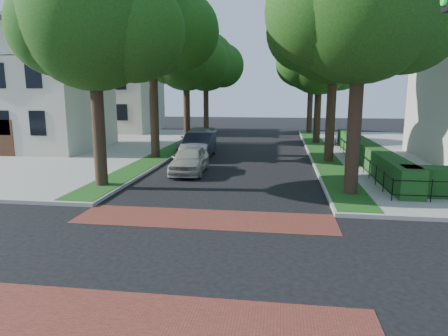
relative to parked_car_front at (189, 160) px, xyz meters
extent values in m
plane|color=black|center=(2.30, -10.94, -0.74)|extent=(120.00, 120.00, 0.00)
cube|color=gray|center=(-17.20, 8.06, -0.67)|extent=(30.00, 30.00, 0.15)
cube|color=maroon|center=(2.30, -7.74, -0.74)|extent=(9.00, 2.20, 0.01)
cube|color=maroon|center=(2.30, -14.14, -0.74)|extent=(9.00, 2.20, 0.01)
cube|color=#194C15|center=(7.70, 8.16, -0.58)|extent=(1.60, 29.80, 0.02)
cube|color=#194C15|center=(-3.10, 8.16, -0.58)|extent=(1.60, 29.80, 0.02)
cylinder|color=black|center=(7.80, -3.94, 3.08)|extent=(0.56, 0.56, 7.35)
sphere|color=#1A370F|center=(7.80, -3.94, 6.97)|extent=(6.20, 6.20, 6.20)
sphere|color=#1A370F|center=(9.50, -3.64, 6.57)|extent=(4.65, 4.65, 4.65)
sphere|color=#1A370F|center=(6.25, -4.14, 6.67)|extent=(4.34, 4.34, 4.34)
cylinder|color=black|center=(7.80, 4.06, 3.26)|extent=(0.56, 0.56, 7.70)
sphere|color=#1A370F|center=(7.80, 4.06, 7.33)|extent=(6.60, 6.60, 6.60)
sphere|color=#1A370F|center=(9.61, 4.36, 6.93)|extent=(4.95, 4.95, 4.95)
sphere|color=#1A370F|center=(6.15, 3.86, 7.03)|extent=(4.62, 4.62, 4.62)
sphere|color=#1A370F|center=(7.90, 5.71, 7.83)|extent=(4.29, 4.29, 4.29)
cylinder|color=black|center=(7.80, 13.06, 2.73)|extent=(0.56, 0.56, 6.65)
sphere|color=#1A370F|center=(7.80, 13.06, 6.25)|extent=(5.80, 5.80, 5.80)
sphere|color=#1A370F|center=(9.39, 13.36, 5.85)|extent=(4.35, 4.35, 4.35)
sphere|color=#1A370F|center=(6.35, 12.86, 5.95)|extent=(4.06, 4.06, 4.06)
sphere|color=#1A370F|center=(7.90, 14.51, 6.75)|extent=(3.77, 3.77, 3.77)
cylinder|color=black|center=(7.80, 22.06, 2.91)|extent=(0.56, 0.56, 7.00)
sphere|color=#1A370F|center=(7.80, 22.06, 6.61)|extent=(6.00, 6.00, 6.00)
sphere|color=#1A370F|center=(9.45, 22.36, 6.21)|extent=(4.50, 4.50, 4.50)
sphere|color=#1A370F|center=(6.30, 21.86, 6.31)|extent=(4.20, 4.20, 4.20)
sphere|color=#1A370F|center=(7.90, 23.56, 7.11)|extent=(3.90, 3.90, 3.90)
cylinder|color=black|center=(-3.20, -3.94, 2.91)|extent=(0.56, 0.56, 7.00)
sphere|color=#1A370F|center=(-3.20, -3.94, 6.61)|extent=(6.00, 6.00, 6.00)
sphere|color=#1A370F|center=(-1.55, -3.64, 6.21)|extent=(4.50, 4.50, 4.50)
sphere|color=#1A370F|center=(-4.70, -4.14, 6.31)|extent=(4.20, 4.20, 4.20)
sphere|color=#1A370F|center=(-3.10, -2.44, 7.11)|extent=(3.90, 3.90, 3.90)
cylinder|color=black|center=(-3.20, 4.06, 3.43)|extent=(0.56, 0.56, 8.05)
sphere|color=#1A370F|center=(-3.20, 4.06, 7.69)|extent=(6.40, 6.40, 6.40)
sphere|color=#1A370F|center=(-1.44, 4.36, 7.29)|extent=(4.80, 4.80, 4.80)
sphere|color=#1A370F|center=(-4.80, 3.86, 7.39)|extent=(4.48, 4.48, 4.48)
sphere|color=#1A370F|center=(-3.10, 5.66, 8.19)|extent=(4.16, 4.16, 4.16)
cylinder|color=black|center=(-3.20, 13.06, 2.84)|extent=(0.56, 0.56, 6.86)
sphere|color=#1A370F|center=(-3.20, 13.06, 6.47)|extent=(5.60, 5.60, 5.60)
sphere|color=#1A370F|center=(-1.66, 13.36, 6.07)|extent=(4.20, 4.20, 4.20)
sphere|color=#1A370F|center=(-4.60, 12.86, 6.17)|extent=(3.92, 3.92, 3.92)
sphere|color=#1A370F|center=(-3.10, 14.46, 6.97)|extent=(3.64, 3.64, 3.64)
cylinder|color=black|center=(-3.20, 22.06, 2.98)|extent=(0.56, 0.56, 7.14)
sphere|color=#1A370F|center=(-3.20, 22.06, 6.75)|extent=(6.20, 6.20, 6.20)
sphere|color=#1A370F|center=(-1.50, 22.36, 6.35)|extent=(4.65, 4.65, 4.65)
sphere|color=#1A370F|center=(-4.75, 21.86, 6.45)|extent=(4.34, 4.34, 4.34)
sphere|color=#1A370F|center=(-3.10, 23.61, 7.25)|extent=(4.03, 4.03, 4.03)
cube|color=#1D4718|center=(10.00, 4.06, 0.01)|extent=(1.00, 18.00, 1.20)
cube|color=beige|center=(-13.20, 7.06, 2.66)|extent=(9.00, 8.00, 6.50)
cube|color=maroon|center=(-10.50, 5.46, 7.73)|extent=(0.80, 0.80, 3.64)
cube|color=beige|center=(-13.20, 21.06, 2.66)|extent=(9.00, 8.00, 6.50)
cube|color=maroon|center=(-10.50, 19.46, 7.73)|extent=(0.80, 0.80, 3.64)
imported|color=#AEAD9D|center=(0.00, 0.00, 0.00)|extent=(1.96, 4.43, 1.48)
imported|color=#1E212E|center=(-0.55, 5.22, 0.09)|extent=(1.95, 5.10, 1.66)
imported|color=slate|center=(-1.30, 8.20, 0.05)|extent=(2.25, 5.43, 1.57)
camera|label=1|loc=(4.83, -20.76, 3.59)|focal=32.00mm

